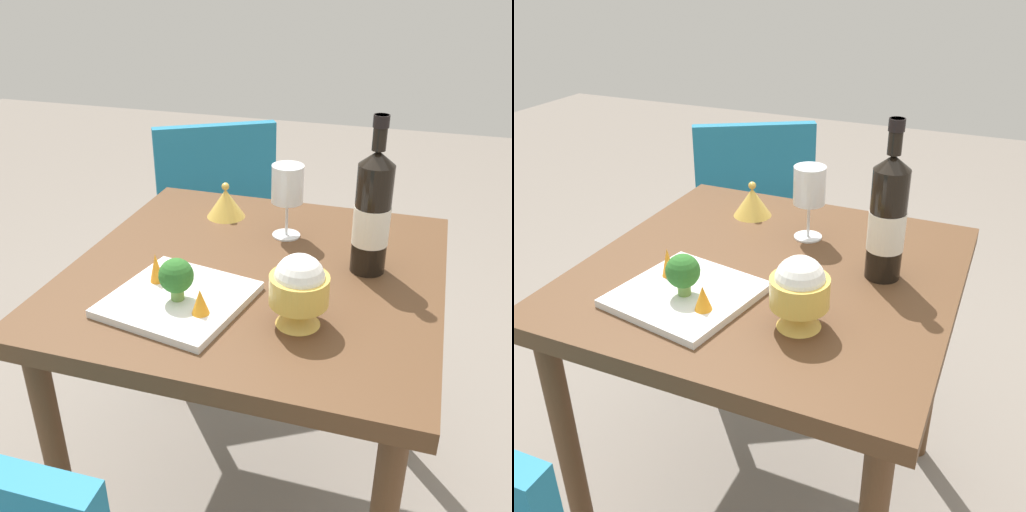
# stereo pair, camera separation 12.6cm
# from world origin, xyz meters

# --- Properties ---
(ground_plane) EXTENTS (8.00, 8.00, 0.00)m
(ground_plane) POSITION_xyz_m (0.00, 0.00, 0.00)
(ground_plane) COLOR gray
(dining_table) EXTENTS (0.80, 0.80, 0.72)m
(dining_table) POSITION_xyz_m (0.00, 0.00, 0.63)
(dining_table) COLOR brown
(dining_table) RESTS_ON ground_plane
(chair_near_window) EXTENTS (0.55, 0.55, 0.85)m
(chair_near_window) POSITION_xyz_m (-0.38, 0.72, 0.53)
(chair_near_window) COLOR teal
(chair_near_window) RESTS_ON ground_plane
(wine_bottle) EXTENTS (0.08, 0.08, 0.34)m
(wine_bottle) POSITION_xyz_m (0.23, 0.06, 0.86)
(wine_bottle) COLOR black
(wine_bottle) RESTS_ON dining_table
(wine_glass) EXTENTS (0.08, 0.08, 0.18)m
(wine_glass) POSITION_xyz_m (0.02, 0.18, 0.85)
(wine_glass) COLOR white
(wine_glass) RESTS_ON dining_table
(rice_bowl) EXTENTS (0.11, 0.11, 0.14)m
(rice_bowl) POSITION_xyz_m (0.14, -0.18, 0.80)
(rice_bowl) COLOR gold
(rice_bowl) RESTS_ON dining_table
(rice_bowl_lid) EXTENTS (0.10, 0.10, 0.09)m
(rice_bowl_lid) POSITION_xyz_m (-0.16, 0.25, 0.76)
(rice_bowl_lid) COLOR gold
(rice_bowl_lid) RESTS_ON dining_table
(serving_plate) EXTENTS (0.29, 0.29, 0.02)m
(serving_plate) POSITION_xyz_m (-0.10, -0.18, 0.73)
(serving_plate) COLOR white
(serving_plate) RESTS_ON dining_table
(broccoli_floret) EXTENTS (0.07, 0.07, 0.09)m
(broccoli_floret) POSITION_xyz_m (-0.10, -0.19, 0.79)
(broccoli_floret) COLOR #729E4C
(broccoli_floret) RESTS_ON serving_plate
(carrot_garnish_left) EXTENTS (0.03, 0.03, 0.06)m
(carrot_garnish_left) POSITION_xyz_m (-0.17, -0.14, 0.77)
(carrot_garnish_left) COLOR orange
(carrot_garnish_left) RESTS_ON serving_plate
(carrot_garnish_right) EXTENTS (0.03, 0.03, 0.05)m
(carrot_garnish_right) POSITION_xyz_m (-0.04, -0.23, 0.77)
(carrot_garnish_right) COLOR orange
(carrot_garnish_right) RESTS_ON serving_plate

